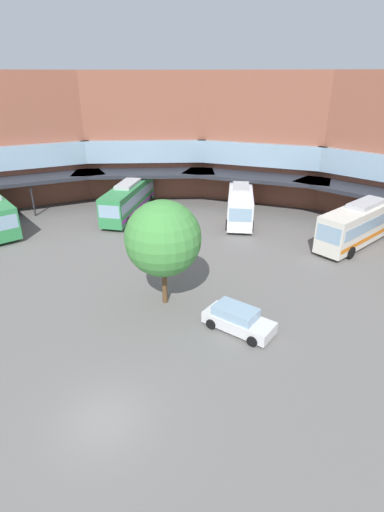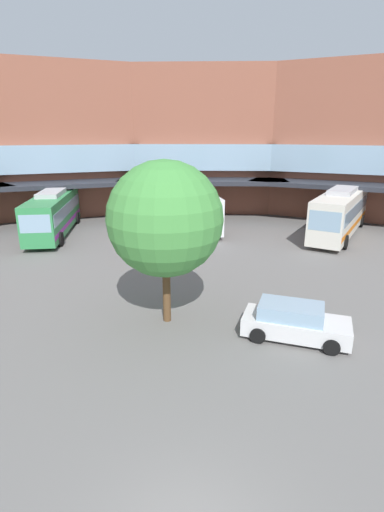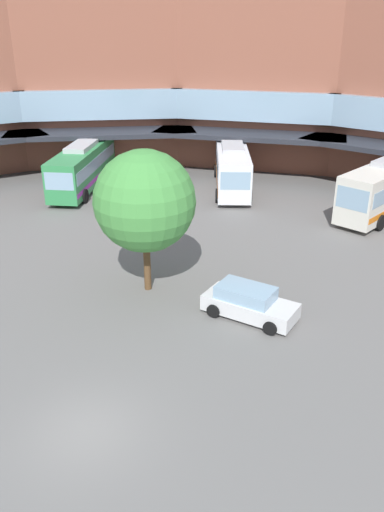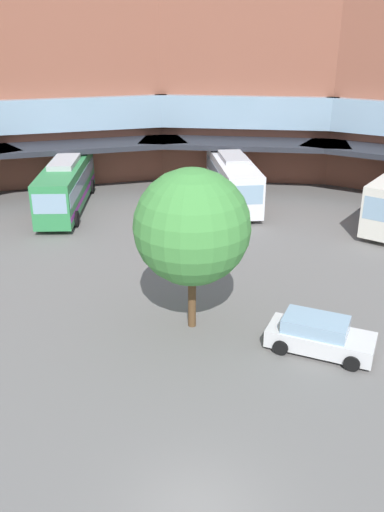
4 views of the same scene
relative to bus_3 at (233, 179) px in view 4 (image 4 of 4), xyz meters
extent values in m
cube|color=#93543F|center=(2.35, 8.73, 5.54)|extent=(17.37, 9.13, 14.81)
cube|color=#8CADC6|center=(2.23, 8.14, 4.06)|extent=(15.80, 9.04, 2.59)
cube|color=#282B33|center=(1.37, 3.83, 1.83)|extent=(16.98, 7.17, 0.40)
cylinder|color=#2D2D33|center=(1.05, 2.26, -0.02)|extent=(0.20, 0.20, 3.70)
cube|color=#93543F|center=(-12.56, 8.73, 5.54)|extent=(17.37, 9.13, 14.81)
cube|color=#8CADC6|center=(-12.45, 8.14, 4.06)|extent=(15.80, 9.04, 2.59)
cube|color=#282B33|center=(-11.58, 3.83, 1.83)|extent=(16.98, 7.17, 0.40)
cylinder|color=#2D2D33|center=(-11.27, 2.26, -0.02)|extent=(0.20, 0.20, 3.70)
cube|color=#8CADC6|center=(7.66, -9.40, 0.51)|extent=(1.78, 1.52, 1.44)
cylinder|color=black|center=(7.90, -7.14, -1.32)|extent=(0.94, 1.04, 1.10)
cube|color=white|center=(0.00, 0.02, -0.03)|extent=(2.88, 10.55, 2.98)
cube|color=#8CADC6|center=(0.00, 0.02, 0.33)|extent=(2.90, 9.92, 0.96)
cube|color=orange|center=(0.00, 0.02, -0.86)|extent=(2.89, 10.34, 0.36)
cube|color=#8CADC6|center=(0.20, -5.16, 0.33)|extent=(2.18, 0.20, 1.31)
cube|color=#B2B2B7|center=(0.00, 0.02, 1.65)|extent=(1.88, 3.83, 0.36)
cylinder|color=black|center=(1.37, -3.49, -1.32)|extent=(0.34, 1.11, 1.10)
cylinder|color=black|center=(-1.10, -3.59, -1.32)|extent=(0.34, 1.11, 1.10)
cylinder|color=black|center=(1.10, 3.62, -1.32)|extent=(0.34, 1.11, 1.10)
cylinder|color=black|center=(-1.37, 3.52, -1.32)|extent=(0.34, 1.11, 1.10)
cube|color=#338C4C|center=(-12.30, -0.44, -0.02)|extent=(2.99, 11.53, 2.99)
cube|color=#8CADC6|center=(-12.30, -0.44, 0.33)|extent=(3.00, 10.85, 0.96)
cube|color=purple|center=(-12.30, -0.44, -0.86)|extent=(3.00, 11.31, 0.36)
cube|color=#8CADC6|center=(-12.57, -6.10, 0.33)|extent=(2.16, 0.22, 1.31)
cube|color=#B2B2B7|center=(-12.30, -0.44, 1.65)|extent=(1.91, 4.19, 0.36)
cylinder|color=black|center=(-11.26, -4.38, -1.32)|extent=(0.35, 1.11, 1.10)
cylinder|color=black|center=(-13.71, -4.26, -1.32)|extent=(0.35, 1.11, 1.10)
cylinder|color=black|center=(-10.89, 3.38, -1.32)|extent=(0.35, 1.11, 1.10)
cylinder|color=black|center=(-13.34, 3.50, -1.32)|extent=(0.35, 1.11, 1.10)
cube|color=silver|center=(0.75, -20.49, -1.31)|extent=(4.73, 3.65, 0.75)
cube|color=#8CADC6|center=(0.53, -20.38, -0.64)|extent=(3.07, 2.63, 0.60)
cylinder|color=black|center=(2.46, -20.38, -1.54)|extent=(0.69, 0.50, 0.66)
cylinder|color=black|center=(1.62, -21.97, -1.54)|extent=(0.69, 0.50, 0.66)
cylinder|color=black|center=(-0.11, -19.02, -1.54)|extent=(0.69, 0.50, 0.66)
cylinder|color=black|center=(-0.95, -20.61, -1.54)|extent=(0.69, 0.50, 0.66)
cylinder|color=brown|center=(-4.46, -17.98, -0.15)|extent=(0.36, 0.36, 3.43)
sphere|color=#479342|center=(-4.46, -17.98, 2.95)|extent=(5.04, 5.04, 5.04)
camera|label=1|loc=(0.86, -40.66, 12.73)|focal=27.26mm
camera|label=2|loc=(-5.98, -34.22, 6.52)|focal=27.11mm
camera|label=3|loc=(-0.61, -41.92, 11.01)|focal=36.49mm
camera|label=4|loc=(-6.15, -39.69, 11.05)|focal=38.42mm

